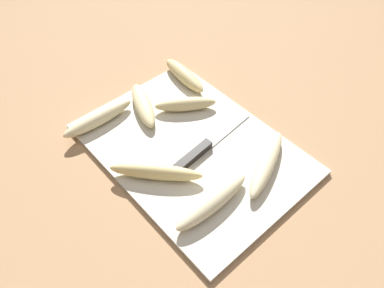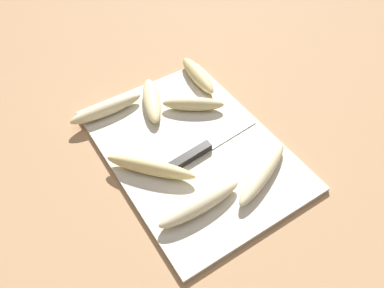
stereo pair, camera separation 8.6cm
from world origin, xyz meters
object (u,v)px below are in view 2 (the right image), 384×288
object	(u,v)px
knife	(199,151)
banana_golden_short	(151,167)
banana_bright_far	(200,203)
banana_spotted_left	(198,75)
banana_soft_right	(152,100)
banana_mellow_near	(193,104)
banana_cream_curved	(106,108)
banana_pale_long	(263,172)

from	to	relation	value
knife	banana_golden_short	distance (m)	0.12
banana_bright_far	banana_spotted_left	bearing A→B (deg)	147.20
banana_soft_right	banana_spotted_left	world-z (taller)	banana_spotted_left
banana_mellow_near	banana_spotted_left	size ratio (longest dim) A/B	0.88
banana_cream_curved	banana_soft_right	bearing A→B (deg)	72.93
banana_golden_short	banana_spotted_left	size ratio (longest dim) A/B	1.03
banana_mellow_near	banana_spotted_left	xyz separation A→B (m)	(-0.09, 0.07, 0.00)
banana_cream_curved	banana_soft_right	world-z (taller)	banana_cream_curved
banana_cream_curved	banana_pale_long	xyz separation A→B (m)	(0.36, 0.20, -0.00)
banana_soft_right	knife	bearing A→B (deg)	3.26
banana_pale_long	banana_spotted_left	distance (m)	0.35
banana_golden_short	banana_cream_curved	bearing A→B (deg)	-178.99
knife	banana_golden_short	xyz separation A→B (m)	(-0.01, -0.12, 0.01)
banana_mellow_near	banana_pale_long	bearing A→B (deg)	2.06
banana_golden_short	banana_bright_far	world-z (taller)	banana_golden_short
knife	banana_spotted_left	size ratio (longest dim) A/B	1.49
banana_bright_far	banana_spotted_left	xyz separation A→B (m)	(-0.34, 0.22, 0.00)
banana_bright_far	banana_spotted_left	size ratio (longest dim) A/B	1.15
banana_mellow_near	banana_soft_right	size ratio (longest dim) A/B	0.88
knife	banana_spotted_left	bearing A→B (deg)	141.98
banana_soft_right	banana_spotted_left	xyz separation A→B (m)	(-0.02, 0.15, 0.00)
banana_golden_short	banana_soft_right	bearing A→B (deg)	150.64
banana_golden_short	banana_mellow_near	size ratio (longest dim) A/B	1.17
knife	banana_bright_far	distance (m)	0.14
banana_spotted_left	banana_bright_far	bearing A→B (deg)	-32.80
banana_golden_short	banana_soft_right	xyz separation A→B (m)	(-0.19, 0.11, -0.00)
banana_spotted_left	banana_cream_curved	bearing A→B (deg)	-93.39
banana_cream_curved	banana_soft_right	distance (m)	0.12
banana_cream_curved	banana_spotted_left	distance (m)	0.26
banana_bright_far	banana_cream_curved	bearing A→B (deg)	-172.92
banana_cream_curved	banana_spotted_left	xyz separation A→B (m)	(0.02, 0.26, 0.00)
banana_cream_curved	banana_spotted_left	bearing A→B (deg)	86.61
banana_bright_far	banana_soft_right	size ratio (longest dim) A/B	1.15
banana_golden_short	banana_spotted_left	xyz separation A→B (m)	(-0.21, 0.26, -0.00)
knife	banana_bright_far	bearing A→B (deg)	-37.86
banana_bright_far	banana_golden_short	bearing A→B (deg)	-163.13
banana_mellow_near	banana_soft_right	distance (m)	0.11
banana_mellow_near	banana_spotted_left	world-z (taller)	banana_spotted_left
banana_golden_short	banana_mellow_near	bearing A→B (deg)	122.52
banana_cream_curved	banana_golden_short	size ratio (longest dim) A/B	1.09
banana_golden_short	banana_pale_long	size ratio (longest dim) A/B	0.87
banana_golden_short	banana_spotted_left	bearing A→B (deg)	128.63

